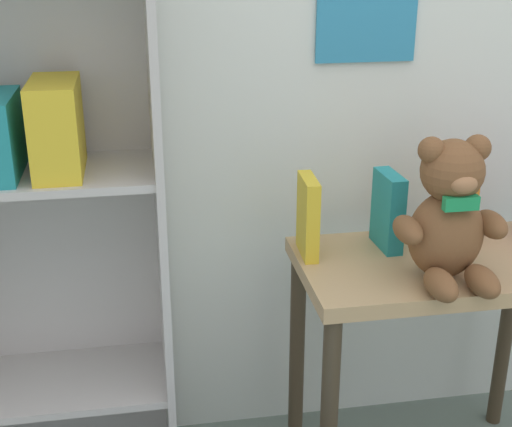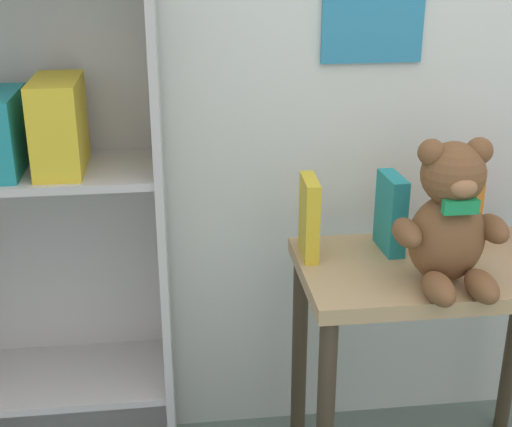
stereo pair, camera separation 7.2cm
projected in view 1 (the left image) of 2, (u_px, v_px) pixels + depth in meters
bookshelf_side at (30, 134)px, 1.56m from camera, size 0.56×0.30×1.67m
display_table at (434, 300)px, 1.71m from camera, size 0.65×0.38×0.62m
teddy_bear at (450, 216)px, 1.52m from camera, size 0.25×0.22×0.32m
book_standing_yellow at (308, 217)px, 1.66m from camera, size 0.04×0.12×0.19m
book_standing_teal at (388, 211)px, 1.70m from camera, size 0.05×0.12×0.19m
book_standing_orange at (464, 201)px, 1.74m from camera, size 0.03×0.10×0.21m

